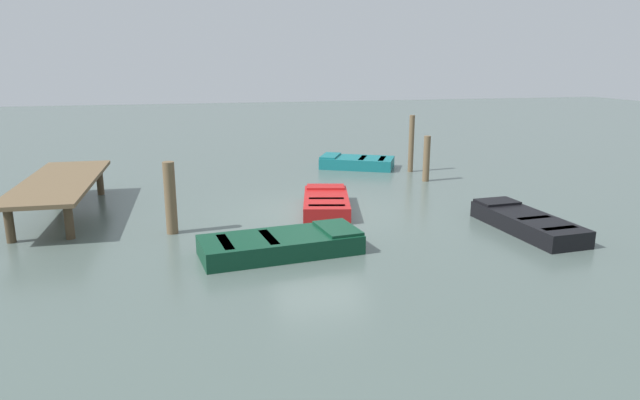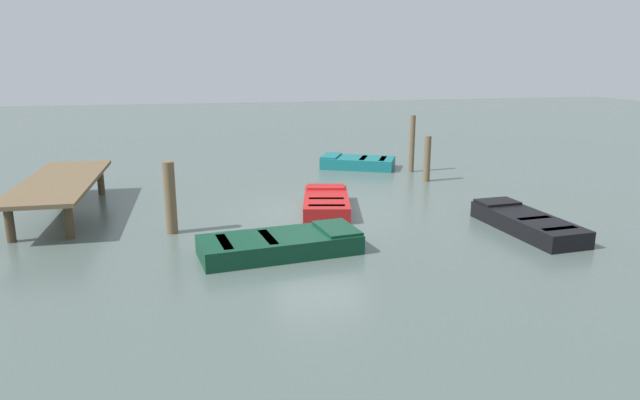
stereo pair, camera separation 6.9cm
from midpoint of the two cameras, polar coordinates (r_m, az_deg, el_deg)
The scene contains 9 objects.
ground_plane at distance 15.12m, azimuth 0.13°, elevation -1.29°, with size 80.00×80.00×0.00m, color #4C5B56.
dock_segment at distance 16.22m, azimuth -24.68°, elevation 1.53°, with size 5.59×1.85×0.95m.
rowboat_red at distance 15.28m, azimuth 0.77°, elevation -0.29°, with size 2.89×1.75×0.46m.
rowboat_dark_green at distance 11.96m, azimuth -3.80°, elevation -4.43°, with size 1.78×3.48×0.46m.
rowboat_teal at distance 21.38m, azimuth 3.90°, elevation 3.83°, with size 2.42×3.01×0.46m.
rowboat_black at distance 14.35m, azimuth 20.27°, elevation -2.13°, with size 3.24×1.34×0.46m.
mooring_piling_mid_right at distance 20.74m, azimuth 9.39°, elevation 5.63°, with size 0.19×0.19×2.06m, color brown.
mooring_piling_far_right at distance 13.60m, azimuth -14.77°, elevation 0.21°, with size 0.27×0.27×1.71m, color brown.
mooring_piling_far_left at distance 19.23m, azimuth 10.89°, elevation 4.12°, with size 0.22×0.22×1.53m, color brown.
Camera 2 is at (-14.23, 3.21, 4.01)m, focal length 31.64 mm.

